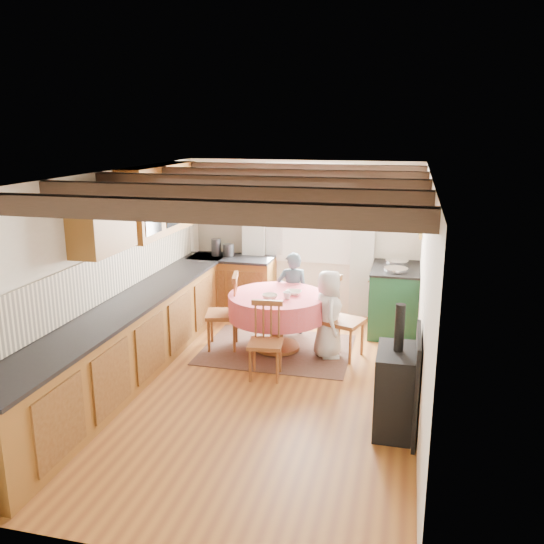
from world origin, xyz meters
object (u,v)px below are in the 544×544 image
(chair_right, at_px, (345,319))
(child_right, at_px, (328,314))
(chair_left, at_px, (222,312))
(cast_iron_stove, at_px, (397,369))
(cup, at_px, (287,296))
(child_far, at_px, (292,294))
(chair_near, at_px, (265,341))
(aga_range, at_px, (395,299))
(dining_table, at_px, (277,323))

(chair_right, xyz_separation_m, child_right, (-0.21, -0.04, 0.06))
(chair_left, bearing_deg, chair_right, 79.93)
(cast_iron_stove, distance_m, cup, 2.11)
(child_far, relative_size, cup, 11.83)
(child_far, bearing_deg, cup, 80.48)
(chair_near, distance_m, cast_iron_stove, 1.76)
(child_right, bearing_deg, child_far, 27.19)
(chair_near, xyz_separation_m, cup, (0.11, 0.69, 0.36))
(aga_range, xyz_separation_m, cast_iron_stove, (0.11, -2.83, 0.16))
(cup, bearing_deg, aga_range, 44.23)
(child_right, bearing_deg, chair_left, 78.04)
(child_far, bearing_deg, chair_right, 124.72)
(chair_left, height_order, child_right, child_right)
(chair_right, distance_m, aga_range, 1.27)
(cast_iron_stove, xyz_separation_m, child_right, (-0.90, 1.67, -0.07))
(chair_right, distance_m, cast_iron_stove, 1.85)
(dining_table, height_order, chair_near, chair_near)
(aga_range, bearing_deg, child_far, -161.94)
(dining_table, relative_size, chair_near, 1.40)
(cast_iron_stove, bearing_deg, dining_table, 132.66)
(child_far, bearing_deg, chair_left, 27.14)
(chair_near, relative_size, cast_iron_stove, 0.71)
(chair_near, distance_m, chair_left, 1.09)
(chair_left, xyz_separation_m, chair_right, (1.62, 0.08, 0.00))
(chair_near, relative_size, chair_left, 0.89)
(chair_near, distance_m, cup, 0.79)
(chair_near, bearing_deg, child_far, 83.31)
(dining_table, height_order, child_far, child_far)
(chair_left, height_order, cast_iron_stove, cast_iron_stove)
(chair_left, height_order, aga_range, chair_left)
(chair_near, distance_m, aga_range, 2.42)
(dining_table, bearing_deg, child_far, 84.04)
(child_right, relative_size, cup, 11.33)
(cast_iron_stove, height_order, cup, cast_iron_stove)
(dining_table, distance_m, chair_right, 0.90)
(chair_near, distance_m, child_right, 1.02)
(child_right, bearing_deg, aga_range, -48.18)
(aga_range, xyz_separation_m, child_right, (-0.79, -1.16, 0.09))
(dining_table, xyz_separation_m, child_right, (0.68, -0.05, 0.19))
(chair_right, height_order, child_right, child_right)
(dining_table, bearing_deg, chair_right, -0.72)
(cast_iron_stove, height_order, child_right, cast_iron_stove)
(cast_iron_stove, bearing_deg, chair_right, 112.10)
(aga_range, bearing_deg, chair_right, -117.43)
(chair_near, relative_size, child_right, 0.80)
(cast_iron_stove, bearing_deg, chair_near, 150.48)
(aga_range, bearing_deg, chair_left, -151.19)
(child_far, height_order, child_right, child_far)
(dining_table, xyz_separation_m, chair_near, (0.06, -0.86, 0.07))
(child_far, xyz_separation_m, child_right, (0.61, -0.70, -0.03))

